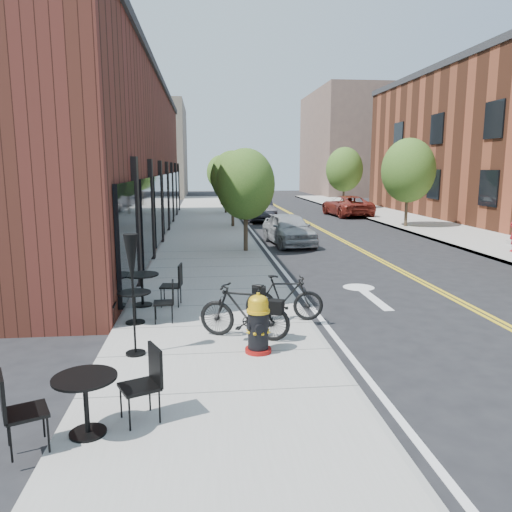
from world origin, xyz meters
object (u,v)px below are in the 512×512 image
parked_car_b (258,209)px  bicycle_right (285,298)px  bistro_set_b (134,303)px  bistro_set_c (142,285)px  bicycle_left (244,311)px  bistro_set_a (86,397)px  parked_car_c (252,203)px  parked_car_a (289,229)px  fire_hydrant (258,324)px  parked_car_far (347,206)px  patio_umbrella (132,269)px

parked_car_b → bicycle_right: bearing=-98.8°
bistro_set_b → parked_car_b: (4.77, 20.31, 0.18)m
bistro_set_b → bistro_set_c: bearing=87.2°
bicycle_left → bistro_set_a: size_ratio=0.99×
bistro_set_b → parked_car_c: 25.93m
bicycle_right → bistro_set_c: size_ratio=0.89×
bicycle_right → bistro_set_a: size_ratio=0.91×
parked_car_a → bistro_set_c: bearing=-124.6°
fire_hydrant → bistro_set_a: size_ratio=0.60×
fire_hydrant → parked_car_a: bearing=58.4°
bistro_set_a → parked_car_far: parked_car_far is taller
bicycle_left → patio_umbrella: 2.20m
fire_hydrant → bicycle_left: bearing=84.4°
bistro_set_a → parked_car_c: parked_car_c is taller
bicycle_right → bicycle_left: bearing=143.1°
patio_umbrella → bicycle_right: bearing=29.6°
bistro_set_b → parked_car_b: parked_car_b is taller
bistro_set_c → parked_car_b: parked_car_b is taller
parked_car_far → patio_umbrella: bearing=61.6°
parked_car_a → fire_hydrant: bearing=-108.7°
patio_umbrella → parked_car_far: bearing=66.2°
parked_car_a → parked_car_c: (-0.10, 14.79, 0.03)m
bicycle_right → bistro_set_b: bicycle_right is taller
bistro_set_a → bistro_set_c: bearing=65.7°
bistro_set_a → parked_car_a: parked_car_a is taller
bistro_set_b → bistro_set_a: bearing=-92.8°
bicycle_right → patio_umbrella: patio_umbrella is taller
fire_hydrant → parked_car_b: size_ratio=0.24×
parked_car_a → parked_car_c: size_ratio=0.81×
bistro_set_b → bistro_set_c: bistro_set_c is taller
bistro_set_a → parked_car_a: (5.00, 14.96, 0.09)m
bistro_set_a → bicycle_right: bearing=29.5°
bistro_set_c → patio_umbrella: size_ratio=0.88×
bistro_set_b → parked_car_a: parked_car_a is taller
bistro_set_b → patio_umbrella: size_ratio=0.76×
parked_car_c → bicycle_right: bearing=-97.8°
parked_car_c → parked_car_far: size_ratio=0.99×
bistro_set_c → bicycle_right: bearing=-19.7°
bicycle_left → parked_car_b: 21.62m
bicycle_left → bistro_set_a: 3.79m
parked_car_c → bicycle_left: bearing=-99.6°
parked_car_b → parked_car_far: (6.23, 2.32, -0.04)m
bicycle_left → bistro_set_c: size_ratio=0.96×
patio_umbrella → bicycle_left: bearing=17.6°
bistro_set_a → parked_car_b: parked_car_b is taller
fire_hydrant → patio_umbrella: patio_umbrella is taller
parked_car_a → parked_car_c: 14.80m
fire_hydrant → parked_car_a: parked_car_a is taller
parked_car_b → fire_hydrant: bearing=-100.3°
bistro_set_b → parked_car_a: (5.00, 10.67, 0.13)m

